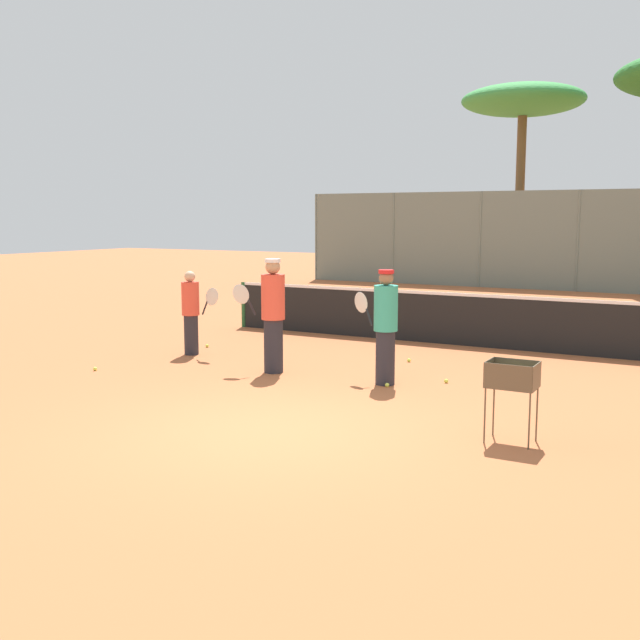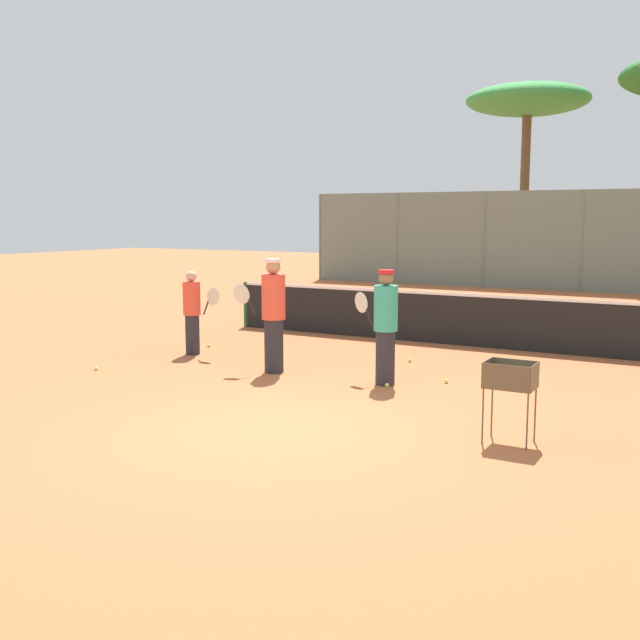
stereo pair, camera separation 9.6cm
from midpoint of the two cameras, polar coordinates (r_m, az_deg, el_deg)
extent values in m
plane|color=#B26038|center=(9.31, -3.38, -8.34)|extent=(80.00, 80.00, 0.00)
cylinder|color=#26592D|center=(17.82, -5.53, 1.18)|extent=(0.10, 0.10, 1.07)
cube|color=black|center=(15.43, 10.83, -0.07)|extent=(10.60, 0.01, 1.01)
cube|color=white|center=(15.37, 10.88, 1.91)|extent=(10.60, 0.02, 0.06)
cylinder|color=slate|center=(31.23, 0.08, 6.34)|extent=(0.08, 0.08, 3.53)
cylinder|color=slate|center=(29.67, 5.99, 6.22)|extent=(0.08, 0.08, 3.53)
cylinder|color=slate|center=(28.46, 12.48, 6.01)|extent=(0.08, 0.08, 3.53)
cylinder|color=slate|center=(27.64, 19.43, 5.70)|extent=(0.08, 0.08, 3.53)
cube|color=slate|center=(27.64, 19.43, 5.70)|extent=(20.92, 0.01, 3.53)
cylinder|color=brown|center=(33.64, 15.37, 8.99)|extent=(0.39, 0.39, 6.84)
ellipsoid|color=#388E42|center=(33.98, 15.62, 15.85)|extent=(5.15, 5.15, 1.29)
cylinder|color=#26262D|center=(12.57, -3.32, -1.98)|extent=(0.32, 0.32, 0.90)
cylinder|color=#E54C38|center=(12.45, -3.35, 1.77)|extent=(0.39, 0.39, 0.75)
sphere|color=tan|center=(12.41, -3.36, 4.06)|extent=(0.24, 0.24, 0.24)
cylinder|color=white|center=(12.40, -3.37, 4.54)|extent=(0.26, 0.26, 0.06)
cylinder|color=black|center=(12.60, -4.97, 0.97)|extent=(0.15, 0.07, 0.27)
ellipsoid|color=silver|center=(12.64, -5.79, 1.98)|extent=(0.39, 0.13, 0.43)
cylinder|color=#26262D|center=(14.40, -9.50, -1.11)|extent=(0.27, 0.27, 0.76)
cylinder|color=#E54C38|center=(14.31, -9.57, 1.63)|extent=(0.33, 0.33, 0.63)
sphere|color=#DBB28C|center=(14.27, -9.60, 3.30)|extent=(0.20, 0.20, 0.20)
cylinder|color=black|center=(14.11, -8.48, 0.93)|extent=(0.15, 0.03, 0.27)
ellipsoid|color=silver|center=(13.98, -7.96, 1.78)|extent=(0.40, 0.04, 0.43)
cylinder|color=#26262D|center=(11.69, 5.23, -2.88)|extent=(0.30, 0.30, 0.85)
cylinder|color=teal|center=(11.57, 5.27, 0.90)|extent=(0.37, 0.37, 0.71)
sphere|color=#8C6647|center=(11.52, 5.30, 3.21)|extent=(0.23, 0.23, 0.23)
cylinder|color=red|center=(11.52, 5.31, 3.69)|extent=(0.24, 0.24, 0.06)
cylinder|color=black|center=(11.85, 3.99, 0.21)|extent=(0.15, 0.08, 0.27)
ellipsoid|color=silver|center=(11.95, 3.38, 1.35)|extent=(0.38, 0.16, 0.43)
cylinder|color=brown|center=(8.88, 12.60, -7.14)|extent=(0.02, 0.02, 0.65)
cylinder|color=brown|center=(8.75, 15.82, -7.47)|extent=(0.02, 0.02, 0.65)
cylinder|color=brown|center=(9.21, 13.26, -6.61)|extent=(0.02, 0.02, 0.65)
cylinder|color=brown|center=(9.09, 16.36, -6.92)|extent=(0.02, 0.02, 0.65)
cube|color=brown|center=(8.90, 14.58, -4.97)|extent=(0.55, 0.40, 0.01)
cube|color=brown|center=(8.68, 14.27, -4.31)|extent=(0.55, 0.01, 0.30)
cube|color=brown|center=(9.06, 14.94, -3.83)|extent=(0.55, 0.01, 0.30)
cube|color=brown|center=(8.94, 12.91, -3.91)|extent=(0.01, 0.40, 0.30)
cube|color=brown|center=(8.81, 16.34, -4.21)|extent=(0.01, 0.40, 0.30)
sphere|color=#D1E54C|center=(8.87, 14.72, -4.77)|extent=(0.07, 0.07, 0.07)
sphere|color=#D1E54C|center=(8.75, 15.82, -4.98)|extent=(0.07, 0.07, 0.07)
sphere|color=#D1E54C|center=(8.86, 13.33, -4.74)|extent=(0.07, 0.07, 0.07)
sphere|color=#D1E54C|center=(8.86, 15.10, -4.44)|extent=(0.07, 0.07, 0.07)
sphere|color=#D1E54C|center=(9.00, 13.39, -4.53)|extent=(0.07, 0.07, 0.07)
sphere|color=#D1E54C|center=(8.78, 13.95, -4.86)|extent=(0.07, 0.07, 0.07)
sphere|color=#D1E54C|center=(8.96, 14.82, -4.30)|extent=(0.07, 0.07, 0.07)
sphere|color=#D1E54C|center=(8.96, 15.71, -4.33)|extent=(0.07, 0.07, 0.07)
sphere|color=#D1E54C|center=(9.01, 14.58, -4.22)|extent=(0.07, 0.07, 0.07)
sphere|color=#D1E54C|center=(8.84, 13.19, -4.76)|extent=(0.07, 0.07, 0.07)
sphere|color=#D1E54C|center=(9.01, 14.30, -4.20)|extent=(0.07, 0.07, 0.07)
sphere|color=#D1E54C|center=(9.05, 14.53, -4.51)|extent=(0.07, 0.07, 0.07)
sphere|color=#D1E54C|center=(8.88, 15.02, -4.75)|extent=(0.07, 0.07, 0.07)
sphere|color=#D1E54C|center=(15.19, -8.31, -1.94)|extent=(0.07, 0.07, 0.07)
sphere|color=#D1E54C|center=(11.97, 9.83, -4.61)|extent=(0.07, 0.07, 0.07)
sphere|color=#D1E54C|center=(11.58, 5.36, -4.96)|extent=(0.07, 0.07, 0.07)
sphere|color=#D1E54C|center=(13.32, -16.50, -3.56)|extent=(0.07, 0.07, 0.07)
sphere|color=#D1E54C|center=(13.59, 7.06, -3.07)|extent=(0.07, 0.07, 0.07)
cube|color=#3F4C8C|center=(32.67, 9.97, 3.98)|extent=(4.20, 1.70, 0.90)
cube|color=#33383D|center=(32.69, 9.67, 5.39)|extent=(2.20, 1.50, 0.70)
camera|label=1|loc=(0.05, -89.76, 0.03)|focal=42.00mm
camera|label=2|loc=(0.05, 90.24, -0.03)|focal=42.00mm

